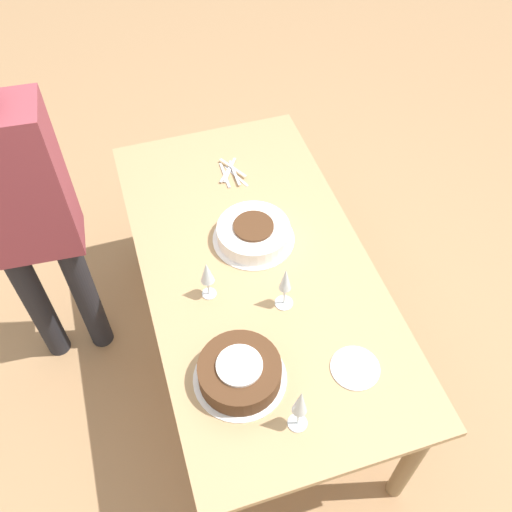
{
  "coord_description": "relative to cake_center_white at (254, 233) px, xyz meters",
  "views": [
    {
      "loc": [
        1.37,
        -0.43,
        2.59
      ],
      "look_at": [
        0.0,
        0.0,
        0.82
      ],
      "focal_mm": 40.0,
      "sensor_mm": 36.0,
      "label": 1
    }
  ],
  "objects": [
    {
      "name": "cake_front_chocolate",
      "position": [
        0.6,
        -0.24,
        0.01
      ],
      "size": [
        0.33,
        0.33,
        0.1
      ],
      "color": "white",
      "rests_on": "dining_table"
    },
    {
      "name": "dining_table",
      "position": [
        0.13,
        -0.03,
        -0.14
      ],
      "size": [
        1.77,
        0.91,
        0.77
      ],
      "color": "tan",
      "rests_on": "ground_plane"
    },
    {
      "name": "ground_plane",
      "position": [
        0.13,
        -0.03,
        -0.8
      ],
      "size": [
        12.0,
        12.0,
        0.0
      ],
      "primitive_type": "plane",
      "color": "#A87F56"
    },
    {
      "name": "person_cutting",
      "position": [
        -0.22,
        -0.87,
        0.19
      ],
      "size": [
        0.25,
        0.41,
        1.64
      ],
      "rotation": [
        0.0,
        0.0,
        1.5
      ],
      "color": "#232328",
      "rests_on": "ground_plane"
    },
    {
      "name": "dessert_plate_right",
      "position": [
        0.69,
        0.16,
        -0.04
      ],
      "size": [
        0.18,
        0.18,
        0.01
      ],
      "color": "silver",
      "rests_on": "dining_table"
    },
    {
      "name": "wine_glass_near",
      "position": [
        0.35,
        0.01,
        0.1
      ],
      "size": [
        0.07,
        0.07,
        0.22
      ],
      "color": "silver",
      "rests_on": "dining_table"
    },
    {
      "name": "fork_pile",
      "position": [
        -0.42,
        0.02,
        -0.03
      ],
      "size": [
        0.2,
        0.13,
        0.02
      ],
      "color": "silver",
      "rests_on": "dining_table"
    },
    {
      "name": "cake_center_white",
      "position": [
        0.0,
        0.0,
        0.0
      ],
      "size": [
        0.35,
        0.35,
        0.09
      ],
      "color": "white",
      "rests_on": "dining_table"
    },
    {
      "name": "wine_glass_extra",
      "position": [
        0.22,
        -0.25,
        0.09
      ],
      "size": [
        0.06,
        0.06,
        0.19
      ],
      "color": "silver",
      "rests_on": "dining_table"
    },
    {
      "name": "wine_glass_far",
      "position": [
        0.82,
        -0.1,
        0.12
      ],
      "size": [
        0.07,
        0.07,
        0.23
      ],
      "color": "silver",
      "rests_on": "dining_table"
    }
  ]
}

